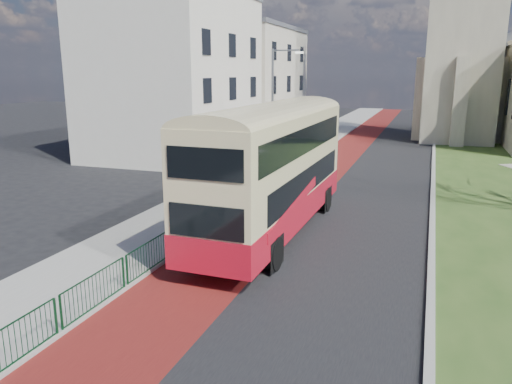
% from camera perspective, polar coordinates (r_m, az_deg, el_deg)
% --- Properties ---
extents(ground, '(160.00, 160.00, 0.00)m').
position_cam_1_polar(ground, '(16.91, -2.08, -9.64)').
color(ground, black).
rests_on(ground, ground).
extents(road_carriageway, '(9.00, 120.00, 0.01)m').
position_cam_1_polar(road_carriageway, '(35.34, 12.14, 2.42)').
color(road_carriageway, black).
rests_on(road_carriageway, ground).
extents(bus_lane, '(3.40, 120.00, 0.01)m').
position_cam_1_polar(bus_lane, '(35.76, 7.85, 2.73)').
color(bus_lane, '#591414').
rests_on(bus_lane, ground).
extents(pavement_west, '(4.00, 120.00, 0.12)m').
position_cam_1_polar(pavement_west, '(36.68, 2.02, 3.20)').
color(pavement_west, gray).
rests_on(pavement_west, ground).
extents(kerb_west, '(0.25, 120.00, 0.13)m').
position_cam_1_polar(kerb_west, '(36.14, 5.06, 3.01)').
color(kerb_west, '#999993').
rests_on(kerb_west, ground).
extents(kerb_east, '(0.25, 80.00, 0.13)m').
position_cam_1_polar(kerb_east, '(37.05, 19.62, 2.53)').
color(kerb_east, '#999993').
rests_on(kerb_east, ground).
extents(pedestrian_railing, '(0.07, 24.00, 1.12)m').
position_cam_1_polar(pedestrian_railing, '(21.28, -5.58, -3.17)').
color(pedestrian_railing, '#0E3E1E').
rests_on(pedestrian_railing, ground).
extents(street_block_near, '(10.30, 14.30, 13.00)m').
position_cam_1_polar(street_block_near, '(41.44, -9.33, 13.20)').
color(street_block_near, silver).
rests_on(street_block_near, ground).
extents(street_block_far, '(10.30, 16.30, 11.50)m').
position_cam_1_polar(street_block_far, '(56.04, -1.30, 12.66)').
color(street_block_far, beige).
rests_on(street_block_far, ground).
extents(streetlamp, '(2.13, 0.18, 8.00)m').
position_cam_1_polar(streetlamp, '(34.04, 2.13, 10.09)').
color(streetlamp, gray).
rests_on(streetlamp, pavement_west).
extents(bus, '(3.18, 12.57, 5.23)m').
position_cam_1_polar(bus, '(20.47, 1.94, 3.22)').
color(bus, '#B61023').
rests_on(bus, ground).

